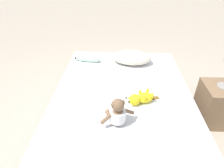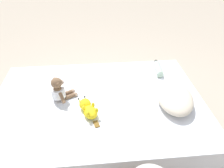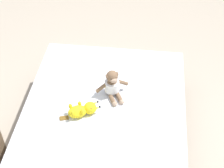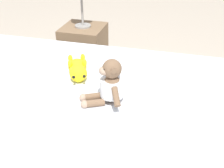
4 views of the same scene
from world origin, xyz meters
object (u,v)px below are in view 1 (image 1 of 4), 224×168
Objects in this scene: bed at (122,114)px; plush_yellow_creature at (141,98)px; glass_bottle at (89,59)px; nightstand at (217,104)px; plush_monkey at (117,113)px; pillow at (131,57)px.

plush_yellow_creature reaches higher than bed.
bed is at bearing -58.47° from glass_bottle.
bed is 6.19× the size of plush_yellow_creature.
bed is at bearing -168.98° from nightstand.
plush_yellow_creature is at bearing -161.64° from nightstand.
bed is 7.27× the size of plush_monkey.
bed is at bearing -98.69° from pillow.
plush_monkey reaches higher than bed.
pillow is 0.76m from plush_yellow_creature.
pillow is 1.02m from plush_monkey.
plush_yellow_creature is 1.07× the size of glass_bottle.
plush_monkey is at bearing -128.89° from plush_yellow_creature.
pillow is 1.13× the size of nightstand.
glass_bottle is at bearing 126.85° from plush_yellow_creature.
pillow reaches higher than plush_yellow_creature.
pillow is 1.73× the size of glass_bottle.
plush_monkey is 0.60× the size of nightstand.
bed reaches higher than nightstand.
glass_bottle is at bearing 109.90° from plush_monkey.
bed is 0.33m from plush_yellow_creature.
plush_monkey is at bearing -98.37° from pillow.
glass_bottle is (-0.51, 0.00, -0.03)m from pillow.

